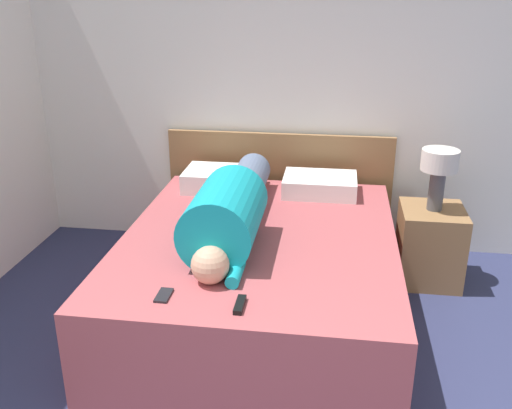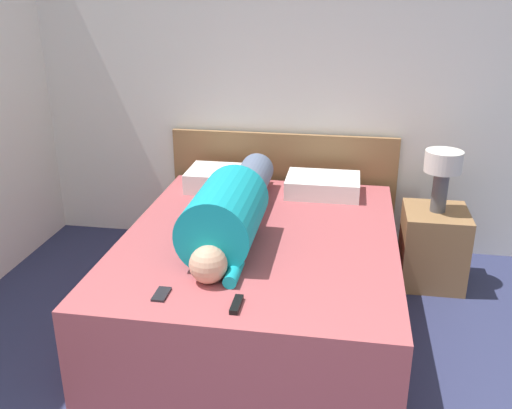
# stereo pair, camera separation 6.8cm
# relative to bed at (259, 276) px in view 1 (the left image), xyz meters

# --- Properties ---
(wall_back) EXTENTS (5.31, 0.06, 2.60)m
(wall_back) POSITION_rel_bed_xyz_m (0.16, 1.17, 1.02)
(wall_back) COLOR white
(wall_back) RESTS_ON ground_plane
(bed) EXTENTS (1.61, 2.01, 0.56)m
(bed) POSITION_rel_bed_xyz_m (0.00, 0.00, 0.00)
(bed) COLOR #A84C51
(bed) RESTS_ON ground_plane
(headboard) EXTENTS (1.73, 0.04, 0.90)m
(headboard) POSITION_rel_bed_xyz_m (-0.00, 1.10, 0.17)
(headboard) COLOR olive
(headboard) RESTS_ON ground_plane
(nightstand) EXTENTS (0.42, 0.45, 0.53)m
(nightstand) POSITION_rel_bed_xyz_m (1.10, 0.65, -0.02)
(nightstand) COLOR olive
(nightstand) RESTS_ON ground_plane
(table_lamp) EXTENTS (0.24, 0.24, 0.42)m
(table_lamp) POSITION_rel_bed_xyz_m (1.10, 0.65, 0.54)
(table_lamp) COLOR #4C4C51
(table_lamp) RESTS_ON nightstand
(person_lying) EXTENTS (0.40, 1.59, 0.40)m
(person_lying) POSITION_rel_bed_xyz_m (-0.16, -0.03, 0.45)
(person_lying) COLOR tan
(person_lying) RESTS_ON bed
(pillow_near_headboard) EXTENTS (0.54, 0.38, 0.14)m
(pillow_near_headboard) POSITION_rel_bed_xyz_m (-0.38, 0.77, 0.35)
(pillow_near_headboard) COLOR white
(pillow_near_headboard) RESTS_ON bed
(pillow_second) EXTENTS (0.51, 0.38, 0.13)m
(pillow_second) POSITION_rel_bed_xyz_m (0.33, 0.77, 0.34)
(pillow_second) COLOR white
(pillow_second) RESTS_ON bed
(tv_remote) EXTENTS (0.04, 0.15, 0.02)m
(tv_remote) POSITION_rel_bed_xyz_m (0.02, -0.82, 0.29)
(tv_remote) COLOR black
(tv_remote) RESTS_ON bed
(cell_phone) EXTENTS (0.06, 0.13, 0.01)m
(cell_phone) POSITION_rel_bed_xyz_m (-0.36, -0.78, 0.29)
(cell_phone) COLOR black
(cell_phone) RESTS_ON bed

